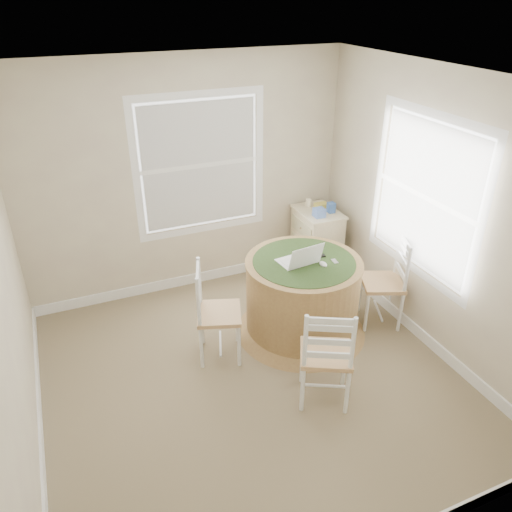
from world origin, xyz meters
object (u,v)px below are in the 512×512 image
chair_left (219,313)px  chair_near (326,353)px  round_table (302,294)px  corner_chest (316,242)px  laptop (299,260)px  chair_right (382,282)px

chair_left → chair_near: same height
round_table → corner_chest: 1.24m
laptop → chair_right: bearing=163.5°
round_table → corner_chest: (0.72, 1.01, -0.04)m
round_table → corner_chest: bearing=61.0°
chair_right → laptop: (-0.89, 0.16, 0.38)m
chair_left → corner_chest: chair_left is taller
chair_near → chair_right: (1.10, 0.75, 0.00)m
chair_near → chair_left: bearing=-27.5°
round_table → laptop: laptop is taller
laptop → round_table: bearing=-176.9°
round_table → laptop: size_ratio=3.39×
round_table → chair_near: size_ratio=1.39×
chair_left → laptop: bearing=-70.3°
chair_left → laptop: (0.83, 0.02, 0.38)m
chair_left → chair_near: bearing=-126.5°
chair_near → corner_chest: (0.99, 1.93, -0.07)m
round_table → chair_near: bearing=-99.5°
chair_near → corner_chest: bearing=-89.6°
round_table → corner_chest: round_table is taller
chair_right → chair_near: bearing=-33.0°
chair_near → laptop: (0.20, 0.91, 0.38)m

